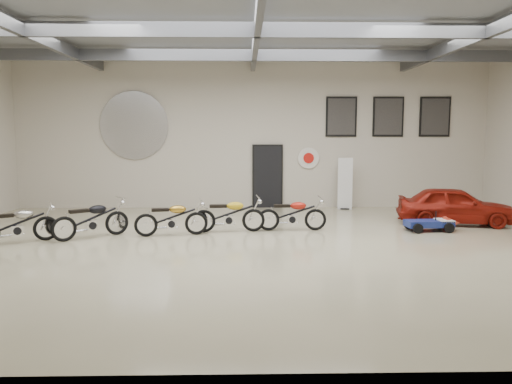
{
  "coord_description": "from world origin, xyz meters",
  "views": [
    {
      "loc": [
        -0.27,
        -11.04,
        2.55
      ],
      "look_at": [
        0.0,
        1.2,
        1.1
      ],
      "focal_mm": 35.0,
      "sensor_mm": 36.0,
      "label": 1
    }
  ],
  "objects_px": {
    "banner_stand": "(345,183)",
    "go_kart": "(434,221)",
    "motorcycle_gold": "(171,217)",
    "motorcycle_yellow": "(229,214)",
    "motorcycle_red": "(292,213)",
    "motorcycle_silver": "(16,224)",
    "vintage_car": "(455,205)",
    "motorcycle_black": "(91,219)"
  },
  "relations": [
    {
      "from": "banner_stand",
      "to": "go_kart",
      "type": "distance_m",
      "value": 4.17
    },
    {
      "from": "banner_stand",
      "to": "motorcycle_gold",
      "type": "distance_m",
      "value": 6.72
    },
    {
      "from": "banner_stand",
      "to": "motorcycle_yellow",
      "type": "relative_size",
      "value": 0.97
    },
    {
      "from": "motorcycle_gold",
      "to": "motorcycle_red",
      "type": "bearing_deg",
      "value": 0.18
    },
    {
      "from": "motorcycle_yellow",
      "to": "go_kart",
      "type": "height_order",
      "value": "motorcycle_yellow"
    },
    {
      "from": "motorcycle_silver",
      "to": "vintage_car",
      "type": "distance_m",
      "value": 11.4
    },
    {
      "from": "motorcycle_gold",
      "to": "motorcycle_red",
      "type": "distance_m",
      "value": 3.13
    },
    {
      "from": "motorcycle_red",
      "to": "go_kart",
      "type": "xyz_separation_m",
      "value": [
        3.69,
        -0.15,
        -0.19
      ]
    },
    {
      "from": "motorcycle_red",
      "to": "go_kart",
      "type": "relative_size",
      "value": 1.2
    },
    {
      "from": "go_kart",
      "to": "banner_stand",
      "type": "bearing_deg",
      "value": 108.25
    },
    {
      "from": "motorcycle_red",
      "to": "motorcycle_black",
      "type": "bearing_deg",
      "value": -170.75
    },
    {
      "from": "motorcycle_gold",
      "to": "motorcycle_silver",
      "type": "bearing_deg",
      "value": -177.13
    },
    {
      "from": "motorcycle_black",
      "to": "go_kart",
      "type": "distance_m",
      "value": 8.71
    },
    {
      "from": "banner_stand",
      "to": "motorcycle_gold",
      "type": "relative_size",
      "value": 1.0
    },
    {
      "from": "banner_stand",
      "to": "motorcycle_yellow",
      "type": "distance_m",
      "value": 5.39
    },
    {
      "from": "motorcycle_silver",
      "to": "motorcycle_red",
      "type": "relative_size",
      "value": 1.02
    },
    {
      "from": "go_kart",
      "to": "motorcycle_black",
      "type": "bearing_deg",
      "value": -179.57
    },
    {
      "from": "motorcycle_red",
      "to": "vintage_car",
      "type": "bearing_deg",
      "value": 9.76
    },
    {
      "from": "motorcycle_gold",
      "to": "motorcycle_yellow",
      "type": "bearing_deg",
      "value": 6.14
    },
    {
      "from": "motorcycle_gold",
      "to": "motorcycle_red",
      "type": "xyz_separation_m",
      "value": [
        3.07,
        0.59,
        -0.0
      ]
    },
    {
      "from": "motorcycle_black",
      "to": "banner_stand",
      "type": "bearing_deg",
      "value": -4.3
    },
    {
      "from": "motorcycle_red",
      "to": "banner_stand",
      "type": "bearing_deg",
      "value": 59.49
    },
    {
      "from": "motorcycle_black",
      "to": "motorcycle_yellow",
      "type": "xyz_separation_m",
      "value": [
        3.33,
        0.69,
        -0.01
      ]
    },
    {
      "from": "motorcycle_yellow",
      "to": "go_kart",
      "type": "relative_size",
      "value": 1.24
    },
    {
      "from": "vintage_car",
      "to": "motorcycle_silver",
      "type": "bearing_deg",
      "value": 113.98
    },
    {
      "from": "motorcycle_silver",
      "to": "vintage_car",
      "type": "relative_size",
      "value": 0.58
    },
    {
      "from": "banner_stand",
      "to": "motorcycle_yellow",
      "type": "bearing_deg",
      "value": -129.41
    },
    {
      "from": "motorcycle_yellow",
      "to": "motorcycle_red",
      "type": "height_order",
      "value": "motorcycle_yellow"
    },
    {
      "from": "motorcycle_black",
      "to": "vintage_car",
      "type": "relative_size",
      "value": 0.6
    },
    {
      "from": "motorcycle_red",
      "to": "vintage_car",
      "type": "xyz_separation_m",
      "value": [
        4.65,
        0.83,
        0.07
      ]
    },
    {
      "from": "banner_stand",
      "to": "motorcycle_gold",
      "type": "bearing_deg",
      "value": -135.47
    },
    {
      "from": "motorcycle_black",
      "to": "motorcycle_gold",
      "type": "distance_m",
      "value": 1.93
    },
    {
      "from": "motorcycle_silver",
      "to": "go_kart",
      "type": "relative_size",
      "value": 1.23
    },
    {
      "from": "banner_stand",
      "to": "motorcycle_red",
      "type": "height_order",
      "value": "banner_stand"
    },
    {
      "from": "motorcycle_black",
      "to": "motorcycle_gold",
      "type": "height_order",
      "value": "motorcycle_black"
    },
    {
      "from": "motorcycle_gold",
      "to": "go_kart",
      "type": "distance_m",
      "value": 6.79
    },
    {
      "from": "vintage_car",
      "to": "motorcycle_red",
      "type": "bearing_deg",
      "value": 112.77
    },
    {
      "from": "motorcycle_yellow",
      "to": "vintage_car",
      "type": "distance_m",
      "value": 6.38
    },
    {
      "from": "motorcycle_yellow",
      "to": "go_kart",
      "type": "bearing_deg",
      "value": -4.49
    },
    {
      "from": "motorcycle_silver",
      "to": "go_kart",
      "type": "height_order",
      "value": "motorcycle_silver"
    },
    {
      "from": "motorcycle_gold",
      "to": "go_kart",
      "type": "relative_size",
      "value": 1.2
    },
    {
      "from": "motorcycle_silver",
      "to": "vintage_car",
      "type": "bearing_deg",
      "value": -20.03
    }
  ]
}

